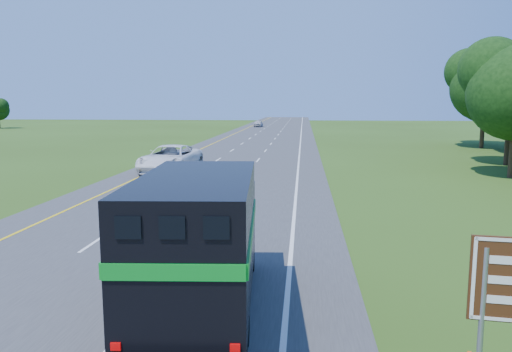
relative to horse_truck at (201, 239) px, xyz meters
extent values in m
cube|color=#38383A|center=(-3.44, 36.05, -1.91)|extent=(15.00, 260.00, 0.04)
cube|color=yellow|center=(-8.94, 36.05, -1.88)|extent=(0.15, 260.00, 0.01)
cube|color=white|center=(2.06, 36.05, -1.88)|extent=(0.15, 260.00, 0.01)
cylinder|color=black|center=(-1.28, 3.14, -1.34)|extent=(0.43, 1.11, 1.09)
cylinder|color=black|center=(0.80, 3.30, -1.34)|extent=(0.43, 1.11, 1.09)
cylinder|color=black|center=(-0.92, -1.61, -1.34)|extent=(0.43, 1.11, 1.09)
cylinder|color=black|center=(1.15, -1.45, -1.34)|extent=(0.43, 1.11, 1.09)
cylinder|color=black|center=(-0.84, -2.79, -1.34)|extent=(0.43, 1.11, 1.09)
cylinder|color=black|center=(1.24, -2.64, -1.34)|extent=(0.43, 1.11, 1.09)
cube|color=black|center=(0.00, 0.05, -1.22)|extent=(2.97, 8.09, 0.28)
cube|color=black|center=(-0.23, 3.12, -0.14)|extent=(2.56, 1.96, 1.88)
cube|color=black|center=(-0.30, 4.03, 0.35)|extent=(2.18, 0.22, 0.60)
cube|color=black|center=(0.05, -0.64, 0.28)|extent=(2.90, 5.92, 2.73)
cube|color=#078B1E|center=(0.26, -3.53, 0.42)|extent=(2.48, 0.22, 0.30)
cube|color=#078B1E|center=(-1.21, -0.73, 0.42)|extent=(0.47, 5.74, 0.30)
cube|color=#078B1E|center=(1.30, -0.55, 0.42)|extent=(0.47, 5.74, 0.30)
cube|color=black|center=(-0.48, -3.58, 1.20)|extent=(0.45, 0.07, 0.40)
cube|color=black|center=(0.26, -3.53, 1.20)|extent=(0.45, 0.07, 0.40)
cube|color=black|center=(1.01, -3.47, 1.20)|extent=(0.45, 0.07, 0.40)
cube|color=#B20505|center=(-0.78, -3.61, -0.94)|extent=(0.18, 0.05, 0.14)
cube|color=#B20505|center=(1.30, -3.45, -0.94)|extent=(0.18, 0.05, 0.14)
imported|color=white|center=(-7.43, 24.73, -0.89)|extent=(3.86, 7.43, 2.00)
imported|color=#B8B9C0|center=(-7.16, 94.82, -1.20)|extent=(1.86, 4.15, 1.39)
cylinder|color=gray|center=(5.42, -3.33, -0.49)|extent=(0.10, 0.10, 2.88)
camera|label=1|loc=(2.43, -11.48, 3.27)|focal=35.00mm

